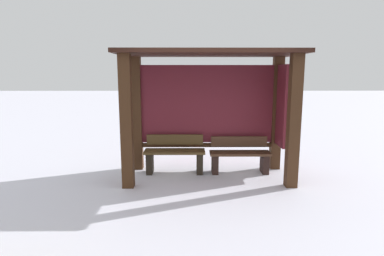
# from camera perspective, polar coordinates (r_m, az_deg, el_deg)

# --- Properties ---
(ground_plane) EXTENTS (60.00, 60.00, 0.00)m
(ground_plane) POSITION_cam_1_polar(r_m,az_deg,el_deg) (6.09, 2.89, -8.75)
(ground_plane) COLOR white
(bus_shelter) EXTENTS (3.22, 1.48, 2.33)m
(bus_shelter) POSITION_cam_1_polar(r_m,az_deg,el_deg) (5.97, 3.83, 6.23)
(bus_shelter) COLOR #3F2615
(bus_shelter) RESTS_ON ground
(bench_left_inside) EXTENTS (1.18, 0.37, 0.74)m
(bench_left_inside) POSITION_cam_1_polar(r_m,az_deg,el_deg) (6.23, -3.13, -4.97)
(bench_left_inside) COLOR brown
(bench_left_inside) RESTS_ON ground
(bench_center_inside) EXTENTS (1.18, 0.36, 0.70)m
(bench_center_inside) POSITION_cam_1_polar(r_m,az_deg,el_deg) (6.31, 8.60, -5.07)
(bench_center_inside) COLOR #4D3121
(bench_center_inside) RESTS_ON ground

